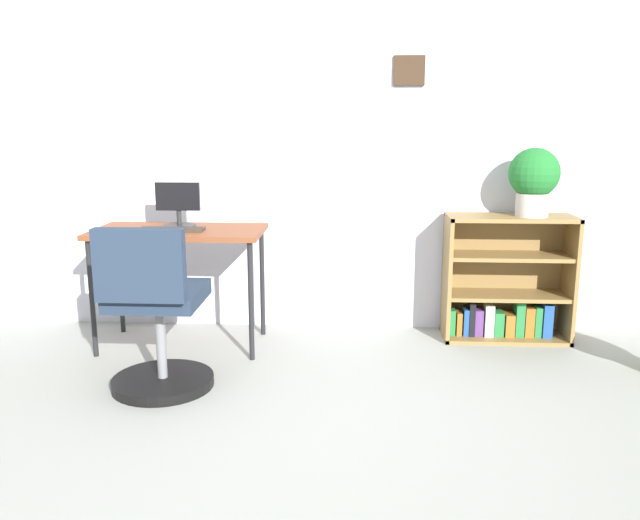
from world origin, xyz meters
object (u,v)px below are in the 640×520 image
(desk, at_px, (179,240))
(monitor, at_px, (178,206))
(keyboard, at_px, (172,229))
(potted_plant_on_shelf, at_px, (534,178))
(bookshelf_low, at_px, (506,285))
(office_chair, at_px, (156,320))

(desk, distance_m, monitor, 0.20)
(desk, relative_size, keyboard, 2.68)
(monitor, height_order, potted_plant_on_shelf, potted_plant_on_shelf)
(desk, height_order, bookshelf_low, bookshelf_low)
(office_chair, relative_size, potted_plant_on_shelf, 2.12)
(bookshelf_low, bearing_deg, monitor, -174.35)
(keyboard, relative_size, bookshelf_low, 0.48)
(monitor, relative_size, keyboard, 0.72)
(monitor, bearing_deg, office_chair, -84.39)
(bookshelf_low, distance_m, potted_plant_on_shelf, 0.68)
(keyboard, bearing_deg, office_chair, -82.57)
(keyboard, xyz_separation_m, potted_plant_on_shelf, (2.12, 0.28, 0.28))
(monitor, height_order, office_chair, monitor)
(desk, bearing_deg, keyboard, -107.59)
(bookshelf_low, xyz_separation_m, potted_plant_on_shelf, (0.11, -0.05, 0.67))
(bookshelf_low, bearing_deg, office_chair, -153.52)
(desk, distance_m, potted_plant_on_shelf, 2.14)
(monitor, relative_size, office_chair, 0.31)
(keyboard, height_order, office_chair, office_chair)
(office_chair, height_order, potted_plant_on_shelf, potted_plant_on_shelf)
(office_chair, bearing_deg, desk, 95.00)
(keyboard, distance_m, potted_plant_on_shelf, 2.16)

